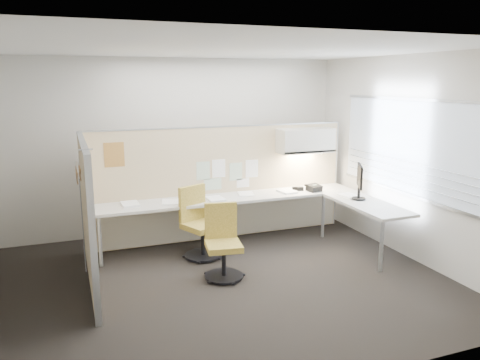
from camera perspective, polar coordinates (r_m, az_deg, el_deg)
name	(u,v)px	position (r m, az deg, el deg)	size (l,w,h in m)	color
floor	(220,281)	(5.97, -2.40, -12.25)	(5.50, 4.50, 0.01)	black
ceiling	(218,48)	(5.45, -2.67, 15.78)	(5.50, 4.50, 0.01)	white
wall_back	(176,146)	(7.68, -7.78, 4.10)	(5.50, 0.02, 2.80)	beige
wall_front	(314,225)	(3.53, 8.96, -5.44)	(5.50, 0.02, 2.80)	beige
wall_right	(408,158)	(6.89, 19.78, 2.59)	(0.02, 4.50, 2.80)	beige
window_pane	(407,147)	(6.85, 19.71, 3.81)	(0.01, 2.80, 1.30)	#97A2B0
partition_back	(221,183)	(7.30, -2.30, -0.40)	(4.10, 0.06, 1.75)	#D0B890
partition_left	(87,215)	(5.89, -18.10, -4.08)	(0.06, 2.20, 1.75)	#D0B890
desk	(255,205)	(7.06, 1.87, -3.10)	(4.00, 2.07, 0.73)	beige
overhead_bin	(306,141)	(7.53, 8.00, 4.79)	(0.90, 0.36, 0.38)	beige
task_light_strip	(305,154)	(7.56, 7.95, 3.21)	(0.60, 0.06, 0.02)	#FFEABF
pinned_papers	(227,173)	(7.26, -1.63, 0.81)	(1.01, 0.00, 0.47)	#8CBF8C
poster	(114,155)	(6.84, -15.09, 2.99)	(0.28, 0.00, 0.35)	#FD9E20
chair_left	(223,244)	(5.95, -2.12, -7.81)	(0.49, 0.51, 0.92)	black
chair_right	(199,225)	(6.62, -4.99, -5.46)	(0.61, 0.62, 0.99)	black
monitor	(360,180)	(7.04, 14.37, 0.03)	(0.26, 0.44, 0.51)	black
phone	(314,188)	(7.48, 8.98, -0.97)	(0.24, 0.23, 0.12)	black
stapler	(297,188)	(7.54, 6.92, -1.01)	(0.14, 0.04, 0.05)	black
tape_dispenser	(300,189)	(7.49, 7.34, -1.07)	(0.10, 0.06, 0.06)	black
coat_hook	(79,184)	(4.98, -19.00, -0.47)	(0.18, 0.42, 1.27)	silver
paper_stack_0	(130,204)	(6.74, -13.26, -2.89)	(0.23, 0.30, 0.04)	white
paper_stack_1	(170,202)	(6.79, -8.52, -2.67)	(0.23, 0.30, 0.02)	white
paper_stack_2	(215,199)	(6.84, -3.01, -2.36)	(0.23, 0.30, 0.04)	white
paper_stack_3	(246,194)	(7.20, 0.73, -1.69)	(0.23, 0.30, 0.01)	white
paper_stack_4	(287,191)	(7.37, 5.76, -1.38)	(0.23, 0.30, 0.03)	white
paper_stack_5	(350,196)	(7.24, 13.21, -1.89)	(0.23, 0.30, 0.02)	white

